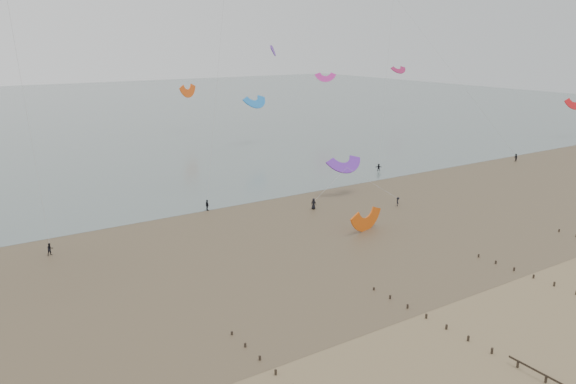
# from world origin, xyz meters

# --- Properties ---
(ground) EXTENTS (500.00, 500.00, 0.00)m
(ground) POSITION_xyz_m (0.00, 0.00, 0.00)
(ground) COLOR brown
(ground) RESTS_ON ground
(sea_and_shore) EXTENTS (500.00, 665.00, 0.03)m
(sea_and_shore) POSITION_xyz_m (-4.08, 34.40, 0.01)
(sea_and_shore) COLOR #475654
(sea_and_shore) RESTS_ON ground
(kitesurfers) EXTENTS (154.07, 25.47, 1.86)m
(kitesurfers) POSITION_xyz_m (19.58, 46.63, 0.86)
(kitesurfers) COLOR black
(kitesurfers) RESTS_ON ground
(grounded_kite) EXTENTS (7.10, 6.11, 3.37)m
(grounded_kite) POSITION_xyz_m (16.91, 28.17, 0.00)
(grounded_kite) COLOR #DF540E
(grounded_kite) RESTS_ON ground
(kites_airborne) EXTENTS (241.74, 123.37, 40.49)m
(kites_airborne) POSITION_xyz_m (-15.09, 94.43, 22.69)
(kites_airborne) COLOR #0C8E65
(kites_airborne) RESTS_ON ground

